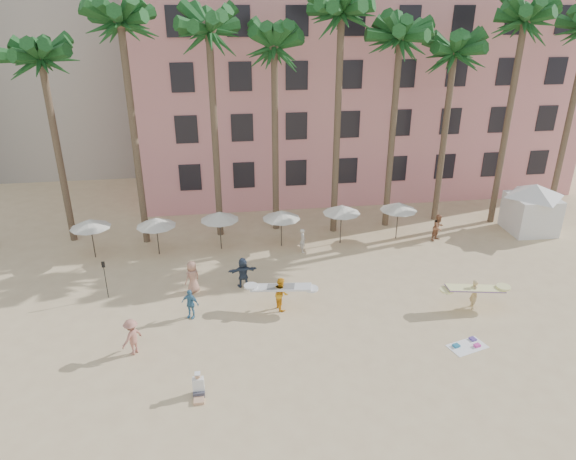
% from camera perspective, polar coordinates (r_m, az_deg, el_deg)
% --- Properties ---
extents(ground, '(120.00, 120.00, 0.00)m').
position_cam_1_polar(ground, '(24.02, 5.75, -14.37)').
color(ground, '#D1B789').
rests_on(ground, ground).
extents(pink_hotel, '(35.00, 14.00, 16.00)m').
position_cam_1_polar(pink_hotel, '(46.37, 7.14, 15.12)').
color(pink_hotel, '#DC8985').
rests_on(pink_hotel, ground).
extents(palm_row, '(44.40, 5.40, 16.30)m').
position_cam_1_polar(palm_row, '(33.78, 1.26, 20.63)').
color(palm_row, brown).
rests_on(palm_row, ground).
extents(umbrella_row, '(22.50, 2.70, 2.73)m').
position_cam_1_polar(umbrella_row, '(33.26, -4.17, 1.67)').
color(umbrella_row, '#332B23').
rests_on(umbrella_row, ground).
extents(cabana, '(4.64, 4.64, 3.50)m').
position_cam_1_polar(cabana, '(39.71, 25.54, 2.65)').
color(cabana, silver).
rests_on(cabana, ground).
extents(beach_towel, '(2.01, 1.46, 0.14)m').
position_cam_1_polar(beach_towel, '(26.25, 19.34, -12.00)').
color(beach_towel, white).
rests_on(beach_towel, ground).
extents(carrier_yellow, '(3.11, 0.88, 1.65)m').
position_cam_1_polar(carrier_yellow, '(28.87, 20.04, -6.48)').
color(carrier_yellow, tan).
rests_on(carrier_yellow, ground).
extents(carrier_white, '(3.26, 1.45, 1.81)m').
position_cam_1_polar(carrier_white, '(27.09, -0.79, -6.93)').
color(carrier_white, orange).
rests_on(carrier_white, ground).
extents(beachgoers, '(20.14, 11.10, 1.88)m').
position_cam_1_polar(beachgoers, '(28.93, -3.13, -5.00)').
color(beachgoers, teal).
rests_on(beachgoers, ground).
extents(paddle, '(0.18, 0.04, 2.23)m').
position_cam_1_polar(paddle, '(29.51, -19.68, -4.73)').
color(paddle, black).
rests_on(paddle, ground).
extents(seated_man, '(0.48, 0.83, 1.08)m').
position_cam_1_polar(seated_man, '(22.30, -9.91, -16.93)').
color(seated_man, '#3F3F4C').
rests_on(seated_man, ground).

